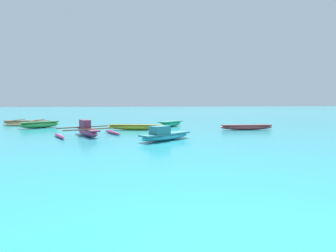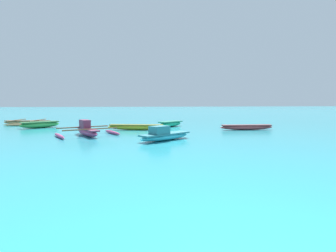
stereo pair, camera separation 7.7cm
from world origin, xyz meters
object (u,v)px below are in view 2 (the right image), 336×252
moored_boat_0 (87,131)px  moored_boat_3 (28,122)px  moored_boat_4 (40,124)px  moored_boat_5 (136,127)px  moored_boat_6 (171,124)px  moored_boat_2 (247,127)px  moored_boat_1 (164,135)px

moored_boat_0 → moored_boat_3: (-6.49, 8.99, -0.10)m
moored_boat_4 → moored_boat_5: moored_boat_4 is taller
moored_boat_4 → moored_boat_6: (10.21, -0.48, -0.02)m
moored_boat_0 → moored_boat_2: size_ratio=1.03×
moored_boat_2 → moored_boat_4: 15.69m
moored_boat_0 → moored_boat_1: 5.01m
moored_boat_5 → moored_boat_6: moored_boat_6 is taller
moored_boat_2 → moored_boat_6: size_ratio=1.66×
moored_boat_1 → moored_boat_5: size_ratio=0.75×
moored_boat_0 → moored_boat_2: 10.99m
moored_boat_1 → moored_boat_2: size_ratio=0.80×
moored_boat_3 → moored_boat_5: bearing=-26.9°
moored_boat_3 → moored_boat_5: (9.50, -6.17, 0.03)m
moored_boat_6 → moored_boat_5: bearing=177.7°
moored_boat_6 → moored_boat_3: bearing=122.2°
moored_boat_4 → moored_boat_6: 10.22m
moored_boat_1 → moored_boat_6: size_ratio=1.33×
moored_boat_3 → moored_boat_6: moored_boat_6 is taller
moored_boat_0 → moored_boat_5: moored_boat_0 is taller
moored_boat_0 → moored_boat_2: (10.86, 1.69, -0.09)m
moored_boat_1 → moored_boat_5: moored_boat_1 is taller
moored_boat_1 → moored_boat_4: 11.85m
moored_boat_2 → moored_boat_4: (-15.21, 3.82, 0.06)m
moored_boat_2 → moored_boat_3: bearing=160.4°
moored_boat_5 → moored_boat_6: (2.85, 2.20, 0.02)m
moored_boat_0 → moored_boat_6: (5.85, 5.03, -0.05)m
moored_boat_2 → moored_boat_6: (-5.01, 3.34, 0.04)m
moored_boat_4 → moored_boat_5: size_ratio=0.68×
moored_boat_1 → moored_boat_3: moored_boat_1 is taller
moored_boat_2 → moored_boat_4: moored_boat_4 is taller
moored_boat_1 → moored_boat_6: bearing=42.4°
moored_boat_3 → moored_boat_1: bearing=-40.9°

